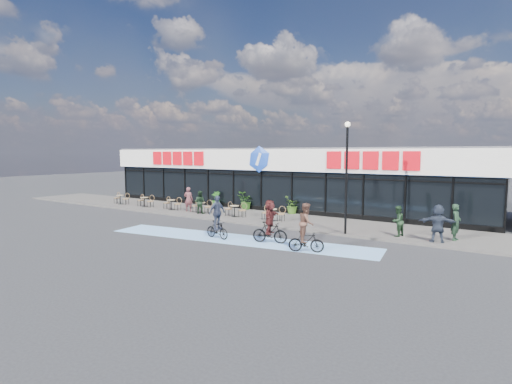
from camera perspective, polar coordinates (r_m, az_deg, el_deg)
ground at (r=23.48m, az=-8.54°, el=-4.88°), size 120.00×120.00×0.00m
sidewalk at (r=26.93m, az=-2.11°, el=-3.36°), size 44.00×5.00×0.10m
bike_lane at (r=19.86m, az=-2.81°, el=-6.75°), size 14.17×4.13×0.01m
building at (r=31.23m, az=3.69°, el=2.10°), size 30.60×6.57×4.75m
lamp_post at (r=20.77m, az=12.81°, el=3.27°), size 0.28×0.28×5.72m
bistro_set_0 at (r=34.21m, az=-18.70°, el=-0.87°), size 1.54×0.62×0.90m
bistro_set_1 at (r=31.99m, az=-15.53°, el=-1.21°), size 1.54×0.62×0.90m
bistro_set_2 at (r=29.89m, az=-11.90°, el=-1.60°), size 1.54×0.62×0.90m
bistro_set_3 at (r=27.92m, az=-7.74°, el=-2.03°), size 1.54×0.62×0.90m
bistro_set_4 at (r=26.13m, az=-2.97°, el=-2.52°), size 1.54×0.62×0.90m
bistro_set_5 at (r=24.54m, az=2.45°, el=-3.05°), size 1.54×0.62×0.90m
potted_plant_left at (r=30.86m, az=-5.76°, el=-1.02°), size 0.77×0.77×1.19m
potted_plant_mid at (r=29.32m, az=-1.57°, el=-1.24°), size 1.54×1.50×1.30m
potted_plant_right at (r=27.31m, az=5.17°, el=-1.86°), size 1.09×1.22×1.21m
patron_left at (r=28.71m, az=-9.63°, el=-1.02°), size 0.75×0.63×1.74m
patron_right at (r=27.58m, az=-8.04°, el=-1.45°), size 0.90×0.78×1.57m
pedestrian_a at (r=21.15m, az=19.57°, el=-3.93°), size 0.79×0.89×1.54m
pedestrian_b at (r=21.24m, az=26.66°, el=-3.88°), size 0.45×0.66×1.74m
pedestrian_c at (r=20.43m, az=24.53°, el=-4.09°), size 1.74×0.97×1.79m
cyclist_a at (r=17.27m, az=7.20°, el=-5.45°), size 1.58×1.00×2.14m
cyclist_b at (r=18.88m, az=1.99°, el=-4.50°), size 1.76×1.57×2.06m
cyclist_c at (r=19.93m, az=-5.58°, el=-4.01°), size 1.53×1.05×2.16m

